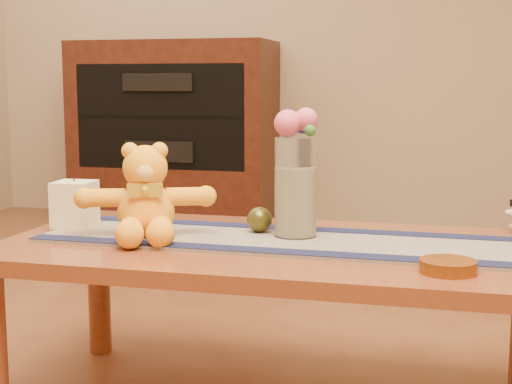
% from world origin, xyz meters
% --- Properties ---
extents(coffee_table_top, '(1.40, 0.70, 0.04)m').
position_xyz_m(coffee_table_top, '(0.00, 0.00, 0.43)').
color(coffee_table_top, '#642C17').
rests_on(coffee_table_top, floor).
extents(table_leg_bl, '(0.07, 0.07, 0.41)m').
position_xyz_m(table_leg_bl, '(-0.64, 0.29, 0.21)').
color(table_leg_bl, '#642C17').
rests_on(table_leg_bl, floor).
extents(persian_runner, '(1.20, 0.37, 0.01)m').
position_xyz_m(persian_runner, '(-0.01, 0.02, 0.45)').
color(persian_runner, '#201B4B').
rests_on(persian_runner, coffee_table_top).
extents(runner_border_near, '(1.20, 0.08, 0.00)m').
position_xyz_m(runner_border_near, '(-0.02, -0.13, 0.46)').
color(runner_border_near, '#121738').
rests_on(runner_border_near, persian_runner).
extents(runner_border_far, '(1.20, 0.08, 0.00)m').
position_xyz_m(runner_border_far, '(-0.01, 0.16, 0.46)').
color(runner_border_far, '#121738').
rests_on(runner_border_far, persian_runner).
extents(teddy_bear, '(0.42, 0.38, 0.23)m').
position_xyz_m(teddy_bear, '(-0.34, -0.02, 0.57)').
color(teddy_bear, '#FFA320').
rests_on(teddy_bear, persian_runner).
extents(pillar_candle, '(0.11, 0.11, 0.13)m').
position_xyz_m(pillar_candle, '(-0.58, 0.04, 0.52)').
color(pillar_candle, '#FFECBB').
rests_on(pillar_candle, persian_runner).
extents(candle_wick, '(0.00, 0.00, 0.01)m').
position_xyz_m(candle_wick, '(-0.58, 0.04, 0.59)').
color(candle_wick, black).
rests_on(candle_wick, pillar_candle).
extents(glass_vase, '(0.11, 0.11, 0.26)m').
position_xyz_m(glass_vase, '(0.04, 0.06, 0.59)').
color(glass_vase, silver).
rests_on(glass_vase, persian_runner).
extents(potpourri_fill, '(0.09, 0.09, 0.18)m').
position_xyz_m(potpourri_fill, '(0.04, 0.06, 0.55)').
color(potpourri_fill, beige).
rests_on(potpourri_fill, glass_vase).
extents(rose_left, '(0.07, 0.07, 0.07)m').
position_xyz_m(rose_left, '(0.02, 0.05, 0.75)').
color(rose_left, '#E5517D').
rests_on(rose_left, glass_vase).
extents(rose_right, '(0.06, 0.06, 0.06)m').
position_xyz_m(rose_right, '(0.07, 0.07, 0.76)').
color(rose_right, '#E5517D').
rests_on(rose_right, glass_vase).
extents(blue_flower_back, '(0.04, 0.04, 0.04)m').
position_xyz_m(blue_flower_back, '(0.05, 0.10, 0.75)').
color(blue_flower_back, '#464493').
rests_on(blue_flower_back, glass_vase).
extents(blue_flower_side, '(0.04, 0.04, 0.04)m').
position_xyz_m(blue_flower_side, '(0.01, 0.08, 0.74)').
color(blue_flower_side, '#464493').
rests_on(blue_flower_side, glass_vase).
extents(leaf_sprig, '(0.03, 0.03, 0.03)m').
position_xyz_m(leaf_sprig, '(0.08, 0.04, 0.74)').
color(leaf_sprig, '#33662D').
rests_on(leaf_sprig, glass_vase).
extents(bronze_ball, '(0.09, 0.09, 0.07)m').
position_xyz_m(bronze_ball, '(-0.06, 0.09, 0.49)').
color(bronze_ball, '#464217').
rests_on(bronze_ball, persian_runner).
extents(amber_dish, '(0.15, 0.15, 0.03)m').
position_xyz_m(amber_dish, '(0.43, -0.20, 0.46)').
color(amber_dish, '#BF5914').
rests_on(amber_dish, coffee_table_top).
extents(media_cabinet, '(1.20, 0.50, 1.10)m').
position_xyz_m(media_cabinet, '(-1.20, 2.48, 0.55)').
color(media_cabinet, black).
rests_on(media_cabinet, floor).
extents(cabinet_cavity, '(1.02, 0.03, 0.61)m').
position_xyz_m(cabinet_cavity, '(-1.20, 2.25, 0.66)').
color(cabinet_cavity, black).
rests_on(cabinet_cavity, media_cabinet).
extents(cabinet_shelf, '(1.02, 0.20, 0.02)m').
position_xyz_m(cabinet_shelf, '(-1.20, 2.33, 0.66)').
color(cabinet_shelf, black).
rests_on(cabinet_shelf, media_cabinet).
extents(stereo_upper, '(0.42, 0.28, 0.10)m').
position_xyz_m(stereo_upper, '(-1.20, 2.35, 0.86)').
color(stereo_upper, black).
rests_on(stereo_upper, media_cabinet).
extents(stereo_lower, '(0.42, 0.28, 0.12)m').
position_xyz_m(stereo_lower, '(-1.20, 2.35, 0.46)').
color(stereo_lower, black).
rests_on(stereo_lower, media_cabinet).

